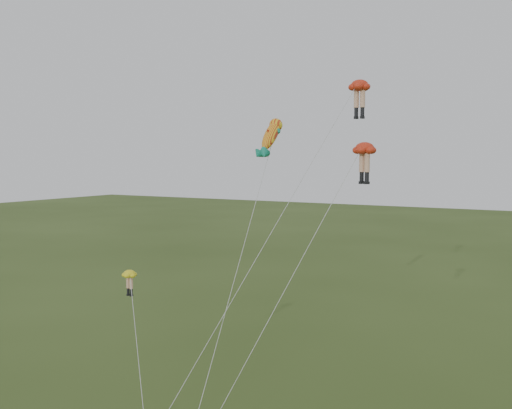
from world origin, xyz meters
The scene contains 4 objects.
legs_kite_red_high centered at (5.03, 11.79, 19.02)m, with size 7.10×14.88×19.89m.
legs_kite_red_mid centered at (7.98, 4.31, 14.71)m, with size 7.39×6.79×15.51m.
legs_kite_yellow centered at (-5.24, 0.92, 7.21)m, with size 4.28×3.69×7.92m.
fish_kite centered at (1.11, 6.98, 16.05)m, with size 1.37×8.82×17.44m.
Camera 1 is at (18.08, -24.76, 14.62)m, focal length 40.00 mm.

